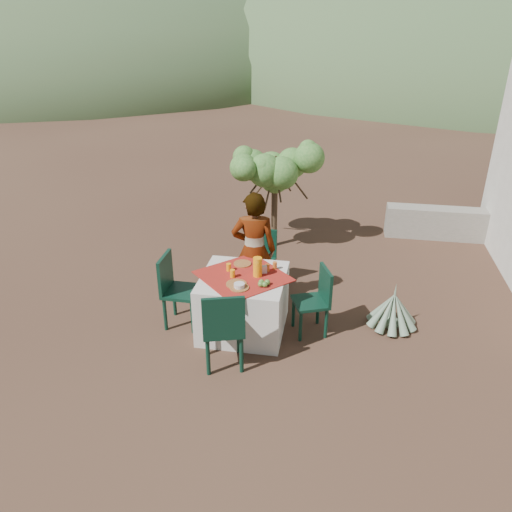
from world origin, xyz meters
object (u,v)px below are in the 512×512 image
Objects in this scene: table at (243,303)px; shrub_tree at (278,174)px; chair_far at (261,256)px; agave at (393,310)px; chair_right at (316,298)px; chair_left at (175,287)px; person at (254,251)px; juice_pitcher at (258,267)px; chair_near at (223,327)px.

table is 0.81× the size of shrub_tree.
chair_far is at bearing -91.26° from shrub_tree.
table is at bearing -168.38° from agave.
chair_left is at bearing -107.75° from chair_right.
chair_far is at bearing -99.80° from person.
person is at bearing -142.70° from chair_right.
agave is (1.84, -0.24, -0.58)m from person.
shrub_tree is 2.34× the size of agave.
juice_pitcher is at bearing -168.06° from agave.
shrub_tree is at bearing 92.30° from juice_pitcher.
chair_right reaches higher than table.
shrub_tree is at bearing 176.51° from chair_right.
table is 0.88m from chair_left.
juice_pitcher reaches higher than agave.
shrub_tree reaches higher than chair_near.
shrub_tree is at bearing 128.45° from agave.
chair_left is at bearing -178.58° from table.
juice_pitcher is (-0.72, -0.07, 0.40)m from chair_right.
chair_far is at bearing -37.50° from chair_left.
table is 0.53m from juice_pitcher.
shrub_tree is at bearing -19.07° from chair_left.
chair_left is at bearing -121.20° from chair_far.
chair_near is 1.13m from chair_left.
shrub_tree is at bearing 88.49° from table.
person is (0.02, 0.62, 0.43)m from table.
juice_pitcher is at bearing -76.31° from chair_far.
chair_far is (0.04, 1.14, 0.10)m from table.
table is 1.32× the size of chair_near.
chair_right is 1.07m from person.
agave is (1.79, -2.25, -1.04)m from shrub_tree.
chair_left is 1.10× the size of chair_right.
person is (-0.87, 0.53, 0.32)m from chair_right.
agave is at bearing 164.23° from person.
chair_right reaches higher than chair_far.
person reaches higher than shrub_tree.
juice_pitcher is (0.23, 0.83, 0.34)m from chair_near.
shrub_tree reaches higher than table.
table is 1.50× the size of chair_far.
chair_far is at bearing 97.05° from juice_pitcher.
person is at bearing -110.23° from chair_near.
person is 2.36× the size of agave.
person reaches higher than chair_near.
agave is at bearing -165.14° from chair_near.
juice_pitcher is (0.14, -1.12, 0.40)m from chair_far.
juice_pitcher is (-1.68, -0.36, 0.65)m from agave.
shrub_tree is (-0.83, 2.54, 0.78)m from chair_right.
agave is at bearing 85.10° from chair_right.
person is (0.89, 0.65, 0.28)m from chair_left.
agave is at bearing -15.99° from chair_far.
juice_pitcher is at bearing -122.62° from chair_near.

